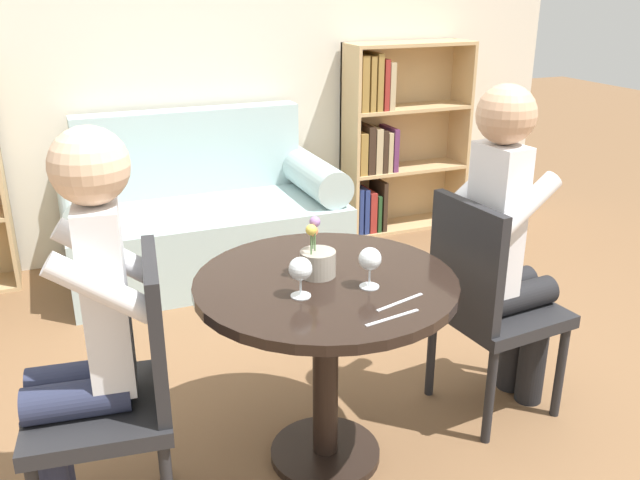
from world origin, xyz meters
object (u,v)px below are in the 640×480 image
(chair_left, at_px, (122,386))
(person_left, at_px, (84,329))
(bookshelf_right, at_px, (389,139))
(chair_right, at_px, (486,299))
(flower_vase, at_px, (317,260))
(person_right, at_px, (508,245))
(wine_glass_right, at_px, (370,260))
(couch, at_px, (204,221))
(wine_glass_left, at_px, (300,270))

(chair_left, xyz_separation_m, person_left, (-0.08, 0.02, 0.20))
(bookshelf_right, xyz_separation_m, person_left, (-2.12, -2.14, 0.07))
(chair_right, distance_m, person_left, 1.46)
(chair_left, distance_m, flower_vase, 0.73)
(bookshelf_right, height_order, person_right, person_right)
(person_right, bearing_deg, wine_glass_right, 98.13)
(person_right, bearing_deg, couch, 17.46)
(wine_glass_left, distance_m, wine_glass_right, 0.23)
(couch, height_order, flower_vase, couch)
(couch, bearing_deg, chair_left, -109.85)
(couch, xyz_separation_m, flower_vase, (-0.01, -1.81, 0.46))
(couch, height_order, wine_glass_right, couch)
(bookshelf_right, height_order, flower_vase, bookshelf_right)
(couch, bearing_deg, flower_vase, -90.46)
(person_right, xyz_separation_m, wine_glass_right, (-0.66, -0.16, 0.10))
(chair_left, distance_m, wine_glass_left, 0.64)
(wine_glass_left, bearing_deg, chair_left, 174.96)
(chair_right, height_order, wine_glass_right, chair_right)
(person_right, distance_m, wine_glass_left, 0.91)
(wine_glass_left, bearing_deg, chair_right, 9.07)
(couch, height_order, person_right, person_right)
(person_left, distance_m, wine_glass_right, 0.88)
(bookshelf_right, xyz_separation_m, flower_vase, (-1.37, -2.08, 0.14))
(bookshelf_right, relative_size, wine_glass_left, 9.64)
(wine_glass_right, relative_size, flower_vase, 0.66)
(chair_right, bearing_deg, wine_glass_left, 93.44)
(chair_left, height_order, person_right, person_right)
(wine_glass_left, bearing_deg, person_left, 174.00)
(chair_right, distance_m, person_right, 0.22)
(person_left, distance_m, flower_vase, 0.76)
(wine_glass_left, height_order, flower_vase, flower_vase)
(chair_right, bearing_deg, person_left, 86.78)
(person_right, bearing_deg, chair_left, 88.06)
(bookshelf_right, height_order, chair_left, bookshelf_right)
(couch, relative_size, wine_glass_left, 11.94)
(bookshelf_right, distance_m, person_left, 3.01)
(chair_right, height_order, wine_glass_left, chair_right)
(wine_glass_left, bearing_deg, person_right, 9.12)
(person_right, distance_m, wine_glass_right, 0.69)
(wine_glass_right, bearing_deg, bookshelf_right, 60.78)
(wine_glass_right, bearing_deg, couch, 93.07)
(person_left, bearing_deg, wine_glass_left, 91.24)
(person_left, bearing_deg, chair_left, 84.93)
(chair_right, height_order, person_left, person_left)
(bookshelf_right, distance_m, chair_right, 2.19)
(bookshelf_right, relative_size, flower_vase, 6.13)
(bookshelf_right, xyz_separation_m, chair_left, (-2.03, -2.16, -0.13))
(person_right, relative_size, wine_glass_left, 9.99)
(wine_glass_left, bearing_deg, flower_vase, 49.97)
(person_left, bearing_deg, bookshelf_right, 142.55)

